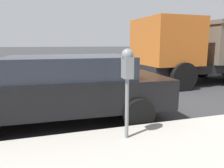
% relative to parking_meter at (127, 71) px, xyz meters
% --- Properties ---
extents(ground_plane, '(220.00, 220.00, 0.00)m').
position_rel_parking_meter_xyz_m(ground_plane, '(2.67, 0.09, -1.28)').
color(ground_plane, '#333335').
extents(parking_meter, '(0.21, 0.19, 1.47)m').
position_rel_parking_meter_xyz_m(parking_meter, '(0.00, 0.00, 0.00)').
color(parking_meter, gray).
rests_on(parking_meter, sidewalk).
extents(car_black, '(2.30, 4.78, 1.44)m').
position_rel_parking_meter_xyz_m(car_black, '(1.67, 0.86, -0.51)').
color(car_black, black).
rests_on(car_black, ground_plane).
extents(dump_truck, '(3.01, 6.92, 2.69)m').
position_rel_parking_meter_xyz_m(dump_truck, '(4.86, -5.97, 0.25)').
color(dump_truck, black).
rests_on(dump_truck, ground_plane).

